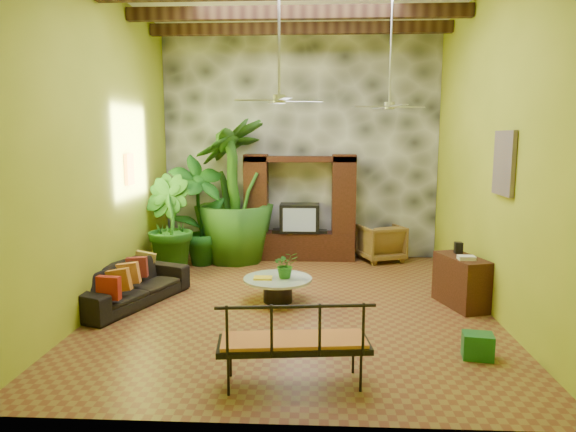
# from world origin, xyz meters

# --- Properties ---
(ground) EXTENTS (7.00, 7.00, 0.00)m
(ground) POSITION_xyz_m (0.00, 0.00, 0.00)
(ground) COLOR brown
(ground) RESTS_ON ground
(back_wall) EXTENTS (6.00, 0.02, 5.00)m
(back_wall) POSITION_xyz_m (0.00, 3.50, 2.50)
(back_wall) COLOR #94A525
(back_wall) RESTS_ON ground
(left_wall) EXTENTS (0.02, 7.00, 5.00)m
(left_wall) POSITION_xyz_m (-3.00, 0.00, 2.50)
(left_wall) COLOR #94A525
(left_wall) RESTS_ON ground
(right_wall) EXTENTS (0.02, 7.00, 5.00)m
(right_wall) POSITION_xyz_m (3.00, 0.00, 2.50)
(right_wall) COLOR #94A525
(right_wall) RESTS_ON ground
(stone_accent_wall) EXTENTS (5.98, 0.10, 4.98)m
(stone_accent_wall) POSITION_xyz_m (0.00, 3.44, 2.50)
(stone_accent_wall) COLOR #33363A
(stone_accent_wall) RESTS_ON ground
(entertainment_center) EXTENTS (2.40, 0.55, 2.30)m
(entertainment_center) POSITION_xyz_m (0.00, 3.14, 0.97)
(entertainment_center) COLOR black
(entertainment_center) RESTS_ON ground
(ceiling_fan_front) EXTENTS (1.28, 1.28, 1.86)m
(ceiling_fan_front) POSITION_xyz_m (-0.20, -0.40, 3.40)
(ceiling_fan_front) COLOR #BABABF
(ceiling_fan_front) RESTS_ON ceiling
(ceiling_fan_back) EXTENTS (1.28, 1.28, 1.86)m
(ceiling_fan_back) POSITION_xyz_m (1.60, 1.20, 3.40)
(ceiling_fan_back) COLOR #BABABF
(ceiling_fan_back) RESTS_ON ceiling
(wall_art_mask) EXTENTS (0.06, 0.32, 0.55)m
(wall_art_mask) POSITION_xyz_m (-2.96, 1.00, 2.10)
(wall_art_mask) COLOR yellow
(wall_art_mask) RESTS_ON left_wall
(wall_art_painting) EXTENTS (0.06, 0.70, 0.90)m
(wall_art_painting) POSITION_xyz_m (2.96, -0.60, 2.30)
(wall_art_painting) COLOR #2B659E
(wall_art_painting) RESTS_ON right_wall
(sofa) EXTENTS (1.57, 2.32, 0.63)m
(sofa) POSITION_xyz_m (-2.65, -0.09, 0.32)
(sofa) COLOR black
(sofa) RESTS_ON ground
(wicker_armchair) EXTENTS (1.10, 1.11, 0.80)m
(wicker_armchair) POSITION_xyz_m (1.77, 3.08, 0.40)
(wicker_armchair) COLOR olive
(wicker_armchair) RESTS_ON ground
(tall_plant_a) EXTENTS (1.45, 1.42, 2.30)m
(tall_plant_a) POSITION_xyz_m (-2.07, 2.49, 1.15)
(tall_plant_a) COLOR #185516
(tall_plant_a) RESTS_ON ground
(tall_plant_b) EXTENTS (1.37, 1.36, 1.95)m
(tall_plant_b) POSITION_xyz_m (-2.54, 1.79, 0.97)
(tall_plant_b) COLOR #1E5A17
(tall_plant_b) RESTS_ON ground
(tall_plant_c) EXTENTS (2.24, 2.24, 3.03)m
(tall_plant_c) POSITION_xyz_m (-1.40, 2.89, 1.52)
(tall_plant_c) COLOR #285E18
(tall_plant_c) RESTS_ON ground
(coffee_table) EXTENTS (1.11, 1.11, 0.40)m
(coffee_table) POSITION_xyz_m (-0.27, 0.12, 0.26)
(coffee_table) COLOR black
(coffee_table) RESTS_ON ground
(centerpiece_plant) EXTENTS (0.48, 0.44, 0.43)m
(centerpiece_plant) POSITION_xyz_m (-0.14, 0.14, 0.62)
(centerpiece_plant) COLOR #22651A
(centerpiece_plant) RESTS_ON coffee_table
(yellow_tray) EXTENTS (0.30, 0.22, 0.03)m
(yellow_tray) POSITION_xyz_m (-0.50, 0.05, 0.42)
(yellow_tray) COLOR yellow
(yellow_tray) RESTS_ON coffee_table
(iron_bench) EXTENTS (1.68, 0.76, 0.57)m
(iron_bench) POSITION_xyz_m (0.11, -2.76, 0.53)
(iron_bench) COLOR black
(iron_bench) RESTS_ON ground
(side_console) EXTENTS (0.72, 1.09, 0.80)m
(side_console) POSITION_xyz_m (2.65, 0.06, 0.40)
(side_console) COLOR #3E1C13
(side_console) RESTS_ON ground
(green_bin) EXTENTS (0.39, 0.32, 0.31)m
(green_bin) POSITION_xyz_m (2.31, -1.92, 0.15)
(green_bin) COLOR #227F3B
(green_bin) RESTS_ON ground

